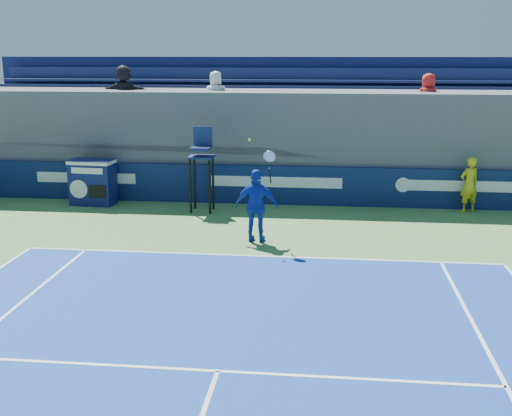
# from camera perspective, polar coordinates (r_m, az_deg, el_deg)

# --- Properties ---
(ball_person) EXTENTS (0.70, 0.60, 1.63)m
(ball_person) POSITION_cam_1_polar(r_m,az_deg,el_deg) (19.64, 18.42, 1.99)
(ball_person) COLOR gold
(ball_person) RESTS_ON apron
(back_hoarding) EXTENTS (20.40, 0.21, 1.20)m
(back_hoarding) POSITION_cam_1_polar(r_m,az_deg,el_deg) (19.66, 1.82, 2.04)
(back_hoarding) COLOR #0C1A48
(back_hoarding) RESTS_ON ground
(match_clock) EXTENTS (1.37, 0.83, 1.40)m
(match_clock) POSITION_cam_1_polar(r_m,az_deg,el_deg) (20.20, -14.32, 2.35)
(match_clock) COLOR #101752
(match_clock) RESTS_ON ground
(umpire_chair) EXTENTS (0.71, 0.71, 2.48)m
(umpire_chair) POSITION_cam_1_polar(r_m,az_deg,el_deg) (18.68, -4.85, 4.28)
(umpire_chair) COLOR black
(umpire_chair) RESTS_ON ground
(tennis_player) EXTENTS (1.10, 0.54, 2.57)m
(tennis_player) POSITION_cam_1_polar(r_m,az_deg,el_deg) (15.66, 0.07, 0.20)
(tennis_player) COLOR #1333A0
(tennis_player) RESTS_ON apron
(stadium_seating) EXTENTS (21.00, 4.05, 4.40)m
(stadium_seating) POSITION_cam_1_polar(r_m,az_deg,el_deg) (21.46, 2.20, 6.41)
(stadium_seating) COLOR #4E4E53
(stadium_seating) RESTS_ON ground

